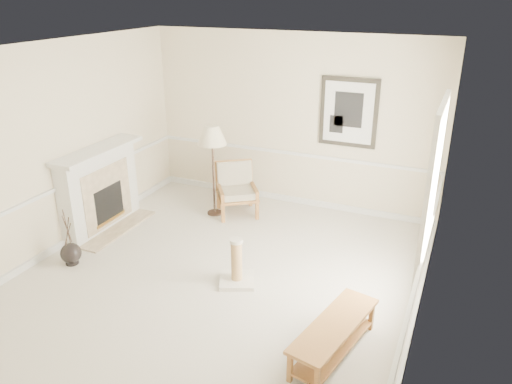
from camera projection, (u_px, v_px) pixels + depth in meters
ground at (218, 277)px, 6.56m from camera, size 5.50×5.50×0.00m
room at (227, 140)px, 5.86m from camera, size 5.04×5.54×2.92m
fireplace at (100, 190)px, 7.69m from camera, size 0.64×1.64×1.31m
floor_vase at (71, 254)px, 6.83m from camera, size 0.28×0.28×0.83m
armchair at (236, 186)px, 8.31m from camera, size 0.91×0.92×0.85m
floor_lamp at (212, 138)px, 7.89m from camera, size 0.53×0.53×1.52m
bench at (334, 334)px, 5.11m from camera, size 0.67×1.37×0.38m
scratching_post at (237, 269)px, 6.37m from camera, size 0.58×0.58×0.63m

